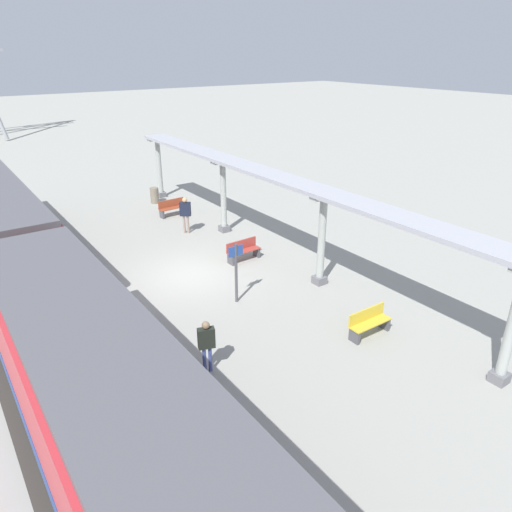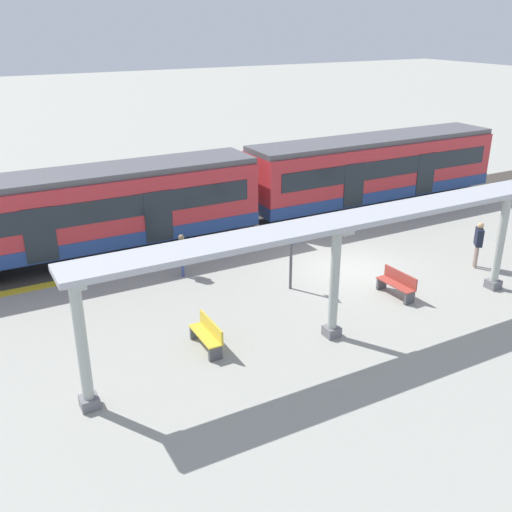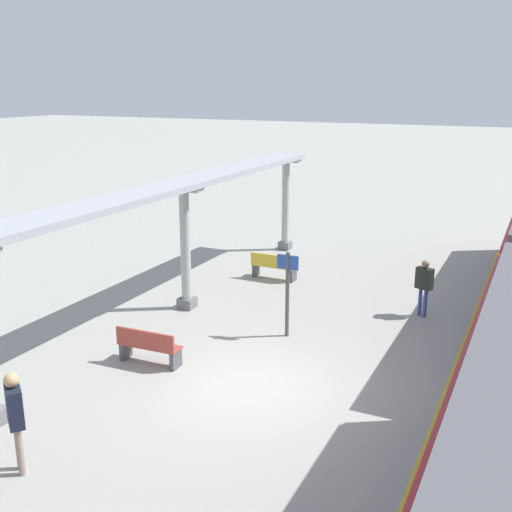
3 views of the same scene
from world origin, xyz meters
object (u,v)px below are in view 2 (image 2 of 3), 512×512
train_far_carriage (374,170)px  passenger_waiting_near_edge (182,250)px  bench_near_end (208,334)px  bench_mid_platform (397,284)px  train_near_carriage (93,212)px  canopy_pillar_nearest (82,344)px  canopy_pillar_second (334,282)px  canopy_pillar_third (501,241)px  platform_info_sign (291,253)px  passenger_by_the_benches (479,239)px

train_far_carriage → passenger_waiting_near_edge: (3.36, -11.47, -0.83)m
bench_near_end → bench_mid_platform: size_ratio=0.99×
train_near_carriage → train_far_carriage: 13.76m
canopy_pillar_nearest → passenger_waiting_near_edge: (-6.19, 4.92, -0.77)m
canopy_pillar_second → canopy_pillar_nearest: bearing=-90.0°
canopy_pillar_second → canopy_pillar_third: bearing=90.0°
train_far_carriage → passenger_waiting_near_edge: 11.98m
bench_mid_platform → platform_info_sign: platform_info_sign is taller
canopy_pillar_second → platform_info_sign: canopy_pillar_second is taller
train_near_carriage → platform_info_sign: (6.19, 5.18, -0.50)m
canopy_pillar_second → platform_info_sign: bearing=169.3°
canopy_pillar_nearest → train_far_carriage: bearing=120.2°
bench_near_end → passenger_by_the_benches: passenger_by_the_benches is taller
train_near_carriage → platform_info_sign: 8.09m
passenger_waiting_near_edge → passenger_by_the_benches: passenger_by_the_benches is taller
canopy_pillar_second → bench_near_end: (-1.13, -3.51, -1.33)m
train_near_carriage → canopy_pillar_nearest: (9.55, -2.62, -0.06)m
train_far_carriage → canopy_pillar_third: bearing=-13.6°
train_far_carriage → bench_near_end: bearing=-56.5°
train_near_carriage → bench_mid_platform: bearing=43.9°
bench_near_end → passenger_waiting_near_edge: 5.24m
train_near_carriage → passenger_by_the_benches: 14.68m
canopy_pillar_nearest → bench_near_end: (-1.13, 3.66, -1.33)m
canopy_pillar_nearest → bench_mid_platform: 10.84m
canopy_pillar_nearest → platform_info_sign: bearing=113.3°
canopy_pillar_nearest → canopy_pillar_second: same height
canopy_pillar_nearest → bench_mid_platform: canopy_pillar_nearest is taller
train_far_carriage → canopy_pillar_third: 9.83m
train_far_carriage → canopy_pillar_third: (9.55, -2.31, -0.06)m
train_near_carriage → passenger_waiting_near_edge: train_near_carriage is taller
train_near_carriage → platform_info_sign: bearing=39.9°
train_near_carriage → bench_near_end: 8.59m
canopy_pillar_nearest → passenger_by_the_benches: canopy_pillar_nearest is taller
canopy_pillar_second → passenger_waiting_near_edge: 6.63m
bench_mid_platform → passenger_by_the_benches: passenger_by_the_benches is taller
train_near_carriage → bench_near_end: bearing=7.0°
passenger_waiting_near_edge → passenger_by_the_benches: 11.03m
train_far_carriage → canopy_pillar_third: canopy_pillar_third is taller
train_far_carriage → platform_info_sign: size_ratio=5.99×
canopy_pillar_third → train_near_carriage: bearing=-129.8°
bench_mid_platform → passenger_by_the_benches: (-0.46, 4.27, 0.67)m
platform_info_sign → passenger_waiting_near_edge: size_ratio=1.37×
train_near_carriage → passenger_by_the_benches: size_ratio=7.38×
canopy_pillar_second → passenger_by_the_benches: (-1.61, 7.79, -0.66)m
bench_near_end → platform_info_sign: platform_info_sign is taller
canopy_pillar_second → passenger_by_the_benches: canopy_pillar_second is taller
train_far_carriage → passenger_waiting_near_edge: size_ratio=8.24×
train_near_carriage → canopy_pillar_nearest: bearing=-15.4°
bench_mid_platform → platform_info_sign: size_ratio=0.69×
passenger_waiting_near_edge → train_far_carriage: bearing=106.3°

